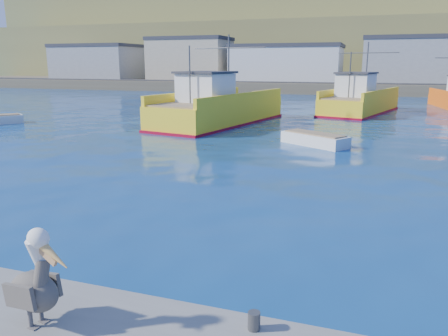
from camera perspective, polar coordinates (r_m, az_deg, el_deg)
name	(u,v)px	position (r m, az deg, el deg)	size (l,w,h in m)	color
ground	(174,249)	(11.36, -6.54, -10.47)	(260.00, 260.00, 0.00)	navy
dock_bollards	(121,295)	(8.15, -13.27, -15.89)	(36.20, 0.20, 0.30)	#4C4C4C
far_shore	(359,45)	(118.72, 17.19, 15.08)	(200.00, 81.00, 24.00)	brown
trawler_yellow_a	(218,109)	(34.00, -0.79, 7.76)	(7.23, 14.39, 6.83)	yellow
trawler_yellow_b	(359,101)	(43.47, 17.27, 8.30)	(7.26, 12.76, 6.61)	yellow
skiff_mid	(314,140)	(25.64, 11.74, 3.55)	(4.12, 3.31, 0.87)	silver
pelican	(35,284)	(7.69, -23.41, -13.75)	(1.38, 0.70, 1.69)	#595451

